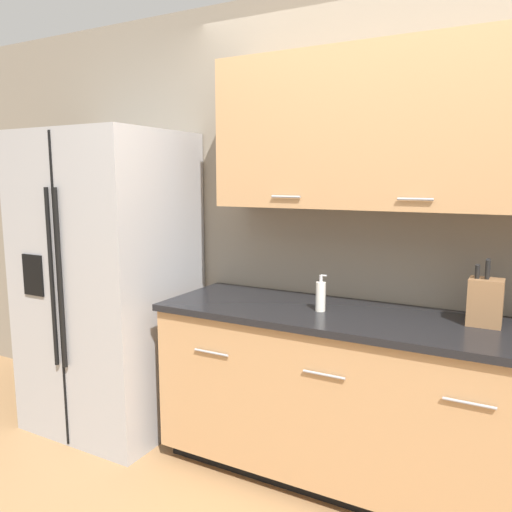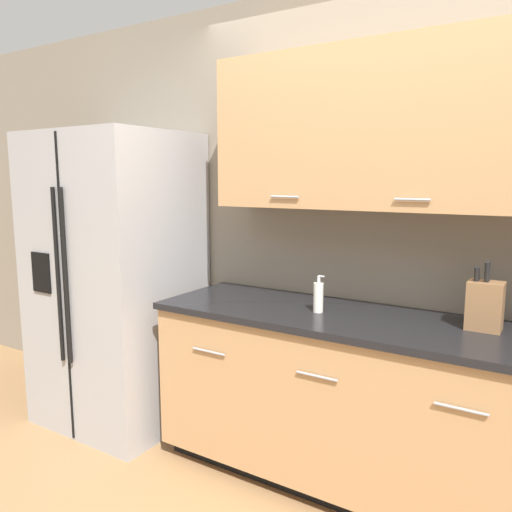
{
  "view_description": "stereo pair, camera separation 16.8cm",
  "coord_description": "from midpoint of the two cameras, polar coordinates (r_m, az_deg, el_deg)",
  "views": [
    {
      "loc": [
        0.56,
        -1.57,
        1.57
      ],
      "look_at": [
        -0.71,
        0.79,
        1.15
      ],
      "focal_mm": 35.0,
      "sensor_mm": 36.0,
      "label": 1
    },
    {
      "loc": [
        0.71,
        -1.48,
        1.57
      ],
      "look_at": [
        -0.71,
        0.79,
        1.15
      ],
      "focal_mm": 35.0,
      "sensor_mm": 36.0,
      "label": 2
    }
  ],
  "objects": [
    {
      "name": "knife_block",
      "position": [
        2.47,
        22.98,
        -4.8
      ],
      "size": [
        0.15,
        0.12,
        0.31
      ],
      "color": "olive",
      "rests_on": "counter_unit"
    },
    {
      "name": "counter_unit",
      "position": [
        2.62,
        14.91,
        -16.6
      ],
      "size": [
        2.56,
        0.64,
        0.9
      ],
      "color": "black",
      "rests_on": "ground_plane"
    },
    {
      "name": "wall_back",
      "position": [
        2.67,
        15.5,
        5.93
      ],
      "size": [
        10.0,
        0.39,
        2.6
      ],
      "color": "gray",
      "rests_on": "ground_plane"
    },
    {
      "name": "soap_dispenser",
      "position": [
        2.54,
        5.53,
        -4.58
      ],
      "size": [
        0.05,
        0.05,
        0.19
      ],
      "color": "silver",
      "rests_on": "counter_unit"
    },
    {
      "name": "refrigerator",
      "position": [
        3.31,
        -17.8,
        -2.85
      ],
      "size": [
        0.92,
        0.8,
        1.85
      ],
      "color": "#9E9EA0",
      "rests_on": "ground_plane"
    }
  ]
}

